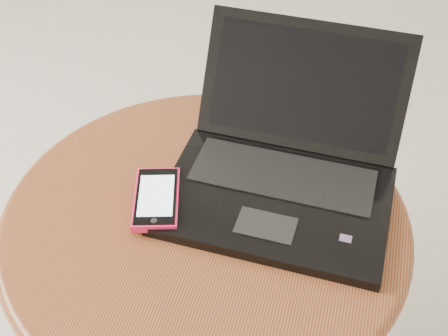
# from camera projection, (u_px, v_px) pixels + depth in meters

# --- Properties ---
(table) EXTENTS (0.60, 0.60, 0.47)m
(table) POSITION_uv_depth(u_px,v_px,m) (206.00, 256.00, 0.93)
(table) COLOR #4E240F
(table) RESTS_ON ground
(laptop) EXTENTS (0.33, 0.34, 0.19)m
(laptop) POSITION_uv_depth(u_px,v_px,m) (284.00, 166.00, 0.88)
(laptop) COLOR black
(laptop) RESTS_ON table
(phone_black) EXTENTS (0.08, 0.12, 0.01)m
(phone_black) POSITION_uv_depth(u_px,v_px,m) (157.00, 203.00, 0.87)
(phone_black) COLOR black
(phone_black) RESTS_ON table
(phone_pink) EXTENTS (0.09, 0.13, 0.01)m
(phone_pink) POSITION_uv_depth(u_px,v_px,m) (156.00, 199.00, 0.86)
(phone_pink) COLOR #FF1E52
(phone_pink) RESTS_ON phone_black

